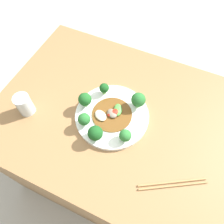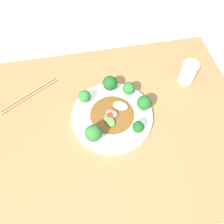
{
  "view_description": "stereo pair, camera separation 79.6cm",
  "coord_description": "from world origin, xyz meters",
  "px_view_note": "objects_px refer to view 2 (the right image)",
  "views": [
    {
      "loc": [
        0.16,
        -0.42,
        1.5
      ],
      "look_at": [
        -0.02,
        -0.02,
        0.76
      ],
      "focal_mm": 35.0,
      "sensor_mm": 36.0,
      "label": 1
    },
    {
      "loc": [
        0.05,
        0.37,
        1.43
      ],
      "look_at": [
        -0.02,
        -0.02,
        0.76
      ],
      "focal_mm": 35.0,
      "sensor_mm": 36.0,
      "label": 2
    }
  ],
  "objects_px": {
    "plate": "(112,116)",
    "broccoli_southeast": "(84,97)",
    "broccoli_northwest": "(138,127)",
    "broccoli_south": "(110,83)",
    "stirfry_center": "(113,114)",
    "broccoli_northeast": "(93,133)",
    "broccoli_southwest": "(129,89)",
    "broccoli_west": "(144,103)",
    "drinking_glass": "(188,72)",
    "chopsticks": "(29,95)"
  },
  "relations": [
    {
      "from": "plate",
      "to": "broccoli_southeast",
      "type": "distance_m",
      "value": 0.12
    },
    {
      "from": "broccoli_northwest",
      "to": "broccoli_south",
      "type": "bearing_deg",
      "value": -73.38
    },
    {
      "from": "stirfry_center",
      "to": "broccoli_northeast",
      "type": "bearing_deg",
      "value": 45.49
    },
    {
      "from": "broccoli_northeast",
      "to": "broccoli_southwest",
      "type": "relative_size",
      "value": 1.25
    },
    {
      "from": "broccoli_west",
      "to": "drinking_glass",
      "type": "bearing_deg",
      "value": -151.6
    },
    {
      "from": "broccoli_northeast",
      "to": "stirfry_center",
      "type": "xyz_separation_m",
      "value": [
        -0.08,
        -0.08,
        -0.04
      ]
    },
    {
      "from": "stirfry_center",
      "to": "drinking_glass",
      "type": "distance_m",
      "value": 0.35
    },
    {
      "from": "broccoli_west",
      "to": "drinking_glass",
      "type": "distance_m",
      "value": 0.24
    },
    {
      "from": "broccoli_south",
      "to": "broccoli_southwest",
      "type": "xyz_separation_m",
      "value": [
        -0.06,
        0.03,
        -0.0
      ]
    },
    {
      "from": "broccoli_northeast",
      "to": "chopsticks",
      "type": "distance_m",
      "value": 0.33
    },
    {
      "from": "broccoli_southwest",
      "to": "broccoli_west",
      "type": "height_order",
      "value": "broccoli_west"
    },
    {
      "from": "broccoli_northeast",
      "to": "broccoli_west",
      "type": "xyz_separation_m",
      "value": [
        -0.19,
        -0.08,
        -0.0
      ]
    },
    {
      "from": "broccoli_west",
      "to": "stirfry_center",
      "type": "height_order",
      "value": "broccoli_west"
    },
    {
      "from": "broccoli_northeast",
      "to": "broccoli_southeast",
      "type": "height_order",
      "value": "broccoli_northeast"
    },
    {
      "from": "drinking_glass",
      "to": "broccoli_west",
      "type": "bearing_deg",
      "value": 28.4
    },
    {
      "from": "broccoli_west",
      "to": "broccoli_northwest",
      "type": "distance_m",
      "value": 0.1
    },
    {
      "from": "broccoli_northwest",
      "to": "drinking_glass",
      "type": "distance_m",
      "value": 0.32
    },
    {
      "from": "broccoli_west",
      "to": "stirfry_center",
      "type": "relative_size",
      "value": 0.43
    },
    {
      "from": "broccoli_south",
      "to": "stirfry_center",
      "type": "bearing_deg",
      "value": 84.24
    },
    {
      "from": "plate",
      "to": "chopsticks",
      "type": "xyz_separation_m",
      "value": [
        0.3,
        -0.16,
        -0.01
      ]
    },
    {
      "from": "broccoli_southeast",
      "to": "stirfry_center",
      "type": "bearing_deg",
      "value": 139.41
    },
    {
      "from": "broccoli_south",
      "to": "broccoli_northwest",
      "type": "xyz_separation_m",
      "value": [
        -0.06,
        0.2,
        -0.0
      ]
    },
    {
      "from": "broccoli_south",
      "to": "stirfry_center",
      "type": "xyz_separation_m",
      "value": [
        0.01,
        0.12,
        -0.03
      ]
    },
    {
      "from": "plate",
      "to": "broccoli_southwest",
      "type": "relative_size",
      "value": 5.06
    },
    {
      "from": "plate",
      "to": "broccoli_southwest",
      "type": "bearing_deg",
      "value": -134.51
    },
    {
      "from": "stirfry_center",
      "to": "drinking_glass",
      "type": "relative_size",
      "value": 1.75
    },
    {
      "from": "broccoli_northeast",
      "to": "drinking_glass",
      "type": "bearing_deg",
      "value": -153.84
    },
    {
      "from": "broccoli_south",
      "to": "broccoli_southwest",
      "type": "height_order",
      "value": "broccoli_south"
    },
    {
      "from": "broccoli_southeast",
      "to": "broccoli_northwest",
      "type": "xyz_separation_m",
      "value": [
        -0.16,
        0.16,
        0.0
      ]
    },
    {
      "from": "drinking_glass",
      "to": "broccoli_southeast",
      "type": "bearing_deg",
      "value": 5.62
    },
    {
      "from": "broccoli_southeast",
      "to": "chopsticks",
      "type": "bearing_deg",
      "value": -20.69
    },
    {
      "from": "chopsticks",
      "to": "stirfry_center",
      "type": "bearing_deg",
      "value": 152.5
    },
    {
      "from": "broccoli_southwest",
      "to": "broccoli_northwest",
      "type": "xyz_separation_m",
      "value": [
        0.01,
        0.16,
        0.0
      ]
    },
    {
      "from": "broccoli_northeast",
      "to": "broccoli_south",
      "type": "xyz_separation_m",
      "value": [
        -0.09,
        -0.2,
        -0.01
      ]
    },
    {
      "from": "broccoli_south",
      "to": "broccoli_northwest",
      "type": "distance_m",
      "value": 0.21
    },
    {
      "from": "broccoli_southeast",
      "to": "drinking_glass",
      "type": "height_order",
      "value": "drinking_glass"
    },
    {
      "from": "chopsticks",
      "to": "drinking_glass",
      "type": "bearing_deg",
      "value": 176.43
    },
    {
      "from": "broccoli_south",
      "to": "broccoli_west",
      "type": "relative_size",
      "value": 0.95
    },
    {
      "from": "broccoli_southeast",
      "to": "broccoli_south",
      "type": "bearing_deg",
      "value": -159.18
    },
    {
      "from": "plate",
      "to": "broccoli_south",
      "type": "bearing_deg",
      "value": -96.94
    },
    {
      "from": "broccoli_west",
      "to": "drinking_glass",
      "type": "xyz_separation_m",
      "value": [
        -0.21,
        -0.11,
        -0.01
      ]
    },
    {
      "from": "plate",
      "to": "stirfry_center",
      "type": "distance_m",
      "value": 0.02
    },
    {
      "from": "broccoli_southwest",
      "to": "plate",
      "type": "bearing_deg",
      "value": 45.49
    },
    {
      "from": "broccoli_southeast",
      "to": "broccoli_northwest",
      "type": "distance_m",
      "value": 0.23
    },
    {
      "from": "plate",
      "to": "chopsticks",
      "type": "distance_m",
      "value": 0.34
    },
    {
      "from": "broccoli_southwest",
      "to": "chopsticks",
      "type": "xyz_separation_m",
      "value": [
        0.38,
        -0.08,
        -0.05
      ]
    },
    {
      "from": "drinking_glass",
      "to": "broccoli_southwest",
      "type": "bearing_deg",
      "value": 8.48
    },
    {
      "from": "broccoli_west",
      "to": "stirfry_center",
      "type": "xyz_separation_m",
      "value": [
        0.11,
        0.0,
        -0.03
      ]
    },
    {
      "from": "broccoli_southwest",
      "to": "chopsticks",
      "type": "relative_size",
      "value": 0.27
    },
    {
      "from": "broccoli_northwest",
      "to": "broccoli_west",
      "type": "bearing_deg",
      "value": -116.68
    }
  ]
}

